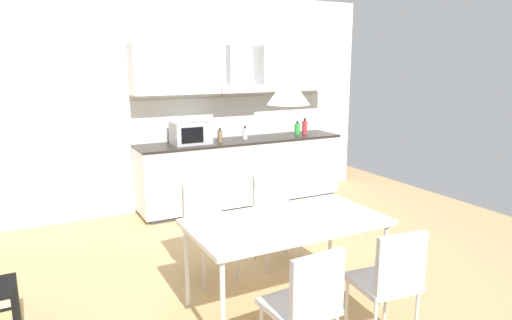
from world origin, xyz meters
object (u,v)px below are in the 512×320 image
chair_far_right (275,209)px  pendant_lamp (289,90)px  bottle_green (297,129)px  bottle_white (245,133)px  bottle_brown (220,136)px  chair_near_left (307,300)px  chair_far_left (207,221)px  microwave (191,133)px  chair_near_right (390,276)px  dining_table (286,225)px  bottle_red (305,127)px

chair_far_right → pendant_lamp: 1.50m
bottle_green → bottle_white: bearing=-178.6°
chair_far_right → bottle_brown: bearing=83.9°
chair_far_right → chair_near_left: 1.75m
chair_far_left → pendant_lamp: size_ratio=2.72×
chair_far_left → pendant_lamp: 1.50m
microwave → pendant_lamp: 2.74m
chair_near_right → pendant_lamp: bearing=112.8°
chair_far_right → pendant_lamp: bearing=-114.0°
bottle_brown → bottle_green: bearing=3.1°
bottle_brown → chair_near_left: 3.54m
microwave → dining_table: (-0.16, -2.64, -0.36)m
microwave → dining_table: microwave is taller
bottle_green → chair_near_left: bottle_green is taller
dining_table → chair_near_left: (-0.34, -0.80, -0.16)m
bottle_green → dining_table: (-1.80, -2.66, -0.30)m
pendant_lamp → bottle_white: bearing=70.4°
microwave → chair_far_left: size_ratio=0.55×
bottle_green → dining_table: bearing=-124.1°
chair_far_left → pendant_lamp: bearing=-66.1°
bottle_green → pendant_lamp: pendant_lamp is taller
chair_far_right → chair_far_left: (-0.71, 0.00, 0.00)m
pendant_lamp → chair_near_left: bearing=-113.1°
bottle_green → dining_table: size_ratio=0.12×
dining_table → chair_near_right: 0.88m
bottle_red → bottle_white: bearing=179.5°
microwave → bottle_green: microwave is taller
bottle_white → bottle_red: 0.97m
dining_table → bottle_red: bearing=54.1°
bottle_red → chair_far_right: size_ratio=0.27×
dining_table → pendant_lamp: size_ratio=4.81×
chair_near_left → chair_far_right: bearing=66.5°
chair_near_right → chair_near_left: size_ratio=1.00×
bottle_green → microwave: bearing=-179.2°
microwave → dining_table: size_ratio=0.31×
dining_table → chair_near_right: chair_near_right is taller
bottle_brown → chair_near_right: bearing=-93.5°
bottle_brown → chair_far_right: 1.86m
dining_table → chair_near_left: chair_near_left is taller
chair_near_right → chair_far_left: 1.74m
bottle_white → dining_table: (-0.94, -2.64, -0.30)m
bottle_white → chair_near_right: bottle_white is taller
chair_far_left → bottle_red: bearing=39.0°
chair_near_right → bottle_red: bearing=65.4°
dining_table → chair_near_left: bearing=-113.1°
chair_near_right → pendant_lamp: 1.50m
chair_near_left → chair_far_left: size_ratio=1.00×
bottle_green → chair_near_right: 3.79m
bottle_brown → pendant_lamp: size_ratio=0.58×
microwave → bottle_brown: size_ratio=2.60×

